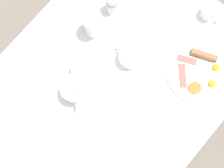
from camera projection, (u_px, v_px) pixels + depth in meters
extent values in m
plane|color=#70665B|center=(112.00, 102.00, 2.03)|extent=(8.00, 8.00, 0.00)
cube|color=silver|center=(112.00, 85.00, 1.28)|extent=(0.86, 1.13, 0.03)
cylinder|color=white|center=(198.00, 72.00, 1.26)|extent=(0.26, 0.26, 0.01)
cylinder|color=white|center=(211.00, 84.00, 1.25)|extent=(0.06, 0.06, 0.00)
sphere|color=yellow|center=(212.00, 84.00, 1.24)|extent=(0.03, 0.03, 0.03)
cylinder|color=white|center=(215.00, 68.00, 1.26)|extent=(0.06, 0.06, 0.00)
sphere|color=yellow|center=(216.00, 67.00, 1.25)|extent=(0.03, 0.03, 0.03)
cylinder|color=brown|center=(204.00, 55.00, 1.25)|extent=(0.11, 0.07, 0.03)
cube|color=#B74C42|center=(187.00, 60.00, 1.26)|extent=(0.08, 0.06, 0.01)
cube|color=#B74C42|center=(183.00, 76.00, 1.25)|extent=(0.09, 0.09, 0.01)
cylinder|color=#D16023|center=(195.00, 88.00, 1.24)|extent=(0.05, 0.05, 0.01)
cylinder|color=white|center=(41.00, 162.00, 1.17)|extent=(0.11, 0.11, 0.10)
cylinder|color=white|center=(38.00, 163.00, 1.11)|extent=(0.08, 0.08, 0.01)
sphere|color=white|center=(37.00, 164.00, 1.10)|extent=(0.02, 0.02, 0.02)
cone|color=white|center=(23.00, 157.00, 1.16)|extent=(0.06, 0.04, 0.05)
torus|color=white|center=(56.00, 166.00, 1.16)|extent=(0.08, 0.05, 0.08)
cylinder|color=white|center=(75.00, 89.00, 1.21)|extent=(0.11, 0.11, 0.10)
cylinder|color=white|center=(74.00, 87.00, 1.15)|extent=(0.08, 0.08, 0.01)
sphere|color=white|center=(73.00, 87.00, 1.14)|extent=(0.02, 0.02, 0.02)
cone|color=white|center=(77.00, 107.00, 1.19)|extent=(0.06, 0.05, 0.05)
torus|color=white|center=(74.00, 74.00, 1.21)|extent=(0.07, 0.06, 0.08)
cylinder|color=white|center=(129.00, 59.00, 1.27)|extent=(0.14, 0.14, 0.01)
cylinder|color=white|center=(130.00, 57.00, 1.24)|extent=(0.09, 0.09, 0.06)
cylinder|color=brown|center=(130.00, 57.00, 1.25)|extent=(0.08, 0.08, 0.05)
torus|color=white|center=(121.00, 49.00, 1.24)|extent=(0.05, 0.01, 0.05)
cylinder|color=white|center=(93.00, 24.00, 1.23)|extent=(0.08, 0.08, 0.13)
cylinder|color=white|center=(210.00, 12.00, 1.27)|extent=(0.06, 0.06, 0.06)
torus|color=white|center=(216.00, 17.00, 1.27)|extent=(0.04, 0.01, 0.04)
cylinder|color=#BCBCC1|center=(111.00, 5.00, 1.27)|extent=(0.05, 0.05, 0.07)
sphere|color=#BCBCC1|center=(111.00, 0.00, 1.22)|extent=(0.05, 0.05, 0.05)
cube|color=white|center=(154.00, 15.00, 1.30)|extent=(0.20, 0.20, 0.01)
cube|color=silver|center=(124.00, 140.00, 1.23)|extent=(0.21, 0.02, 0.00)
cube|color=silver|center=(21.00, 68.00, 1.27)|extent=(0.15, 0.06, 0.00)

